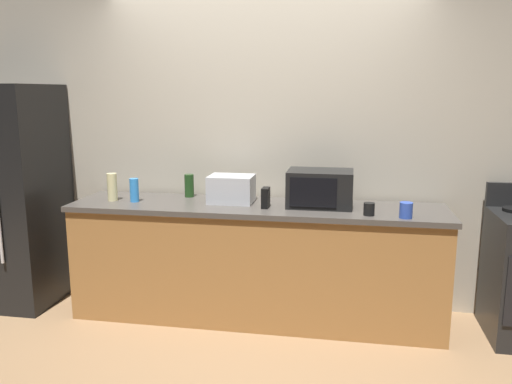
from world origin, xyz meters
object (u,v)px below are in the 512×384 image
refrigerator (12,196)px  bottle_wine (189,186)px  microwave (320,188)px  bottle_hand_soap (112,187)px  mug_blue (406,210)px  mug_black (369,209)px  bottle_spray_cleaner (134,190)px  toaster_oven (231,189)px  cordless_phone (266,198)px

refrigerator → bottle_wine: size_ratio=9.75×
microwave → bottle_hand_soap: size_ratio=2.22×
bottle_wine → mug_blue: (1.66, -0.43, -0.04)m
mug_black → bottle_spray_cleaner: bearing=175.5°
bottle_spray_cleaner → bottle_hand_soap: bearing=176.8°
toaster_oven → bottle_wine: size_ratio=1.84×
microwave → mug_blue: microwave is taller
refrigerator → bottle_spray_cleaner: (1.10, -0.05, 0.09)m
bottle_spray_cleaner → microwave: bearing=3.9°
microwave → bottle_spray_cleaner: microwave is taller
cordless_phone → bottle_spray_cleaner: 1.04m
bottle_hand_soap → toaster_oven: bearing=6.0°
bottle_spray_cleaner → mug_blue: bottle_spray_cleaner is taller
toaster_oven → bottle_wine: (-0.39, 0.15, -0.01)m
refrigerator → microwave: refrigerator is taller
microwave → toaster_oven: size_ratio=1.41×
cordless_phone → refrigerator: bearing=179.7°
refrigerator → mug_black: (2.88, -0.19, 0.04)m
bottle_spray_cleaner → mug_blue: bearing=-4.9°
cordless_phone → mug_blue: (0.99, -0.14, -0.02)m
toaster_oven → bottle_hand_soap: (-0.93, -0.10, 0.00)m
microwave → bottle_spray_cleaner: (-1.43, -0.10, -0.04)m
bottle_wine → bottle_spray_cleaner: bearing=-144.5°
toaster_oven → mug_blue: size_ratio=3.16×
refrigerator → cordless_phone: bearing=-2.1°
bottle_spray_cleaner → bottle_wine: size_ratio=0.99×
bottle_hand_soap → mug_black: bearing=-4.4°
toaster_oven → mug_black: bearing=-13.5°
mug_blue → microwave: bearing=155.6°
refrigerator → cordless_phone: refrigerator is taller
bottle_wine → mug_blue: size_ratio=1.71×
refrigerator → bottle_wine: refrigerator is taller
refrigerator → mug_black: size_ratio=20.33×
bottle_spray_cleaner → mug_blue: (2.02, -0.17, -0.04)m
cordless_phone → bottle_spray_cleaner: bottle_spray_cleaner is taller
toaster_oven → bottle_spray_cleaner: bearing=-171.7°
microwave → refrigerator: bearing=-178.9°
refrigerator → microwave: bearing=1.1°
bottle_wine → refrigerator: bearing=-171.8°
bottle_hand_soap → mug_black: size_ratio=2.44×
bottle_hand_soap → mug_blue: (2.21, -0.18, -0.05)m
microwave → bottle_wine: 1.08m
mug_blue → bottle_spray_cleaner: bearing=175.1°
bottle_hand_soap → bottle_wine: (0.55, 0.25, -0.02)m
microwave → mug_black: 0.43m
refrigerator → microwave: 2.53m
bottle_hand_soap → bottle_wine: bearing=24.3°
bottle_hand_soap → mug_black: 1.97m
refrigerator → mug_blue: 3.13m
mug_black → microwave: bearing=146.2°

